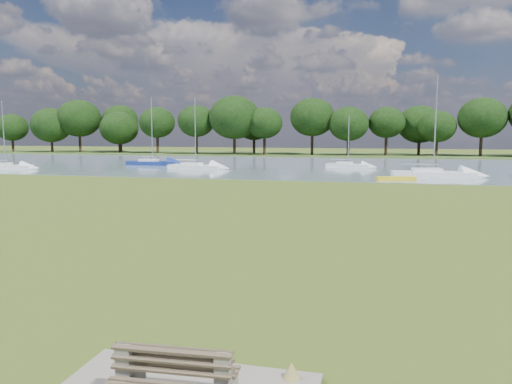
% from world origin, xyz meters
% --- Properties ---
extents(ground, '(220.00, 220.00, 0.00)m').
position_xyz_m(ground, '(0.00, 0.00, 0.00)').
color(ground, brown).
extents(river, '(220.00, 40.00, 0.10)m').
position_xyz_m(river, '(0.00, 42.00, 0.00)').
color(river, gray).
rests_on(river, ground).
extents(far_bank, '(220.00, 20.00, 0.40)m').
position_xyz_m(far_bank, '(0.00, 72.00, 0.00)').
color(far_bank, '#4C6626').
rests_on(far_bank, ground).
extents(bench_pair, '(1.93, 1.20, 1.01)m').
position_xyz_m(bench_pair, '(0.00, -14.00, 0.51)').
color(bench_pair, gray).
rests_on(bench_pair, concrete_pad).
extents(kayak, '(3.45, 1.69, 0.34)m').
position_xyz_m(kayak, '(4.56, 24.19, 0.22)').
color(kayak, yellow).
rests_on(kayak, river).
extents(tree_line, '(131.61, 8.56, 10.36)m').
position_xyz_m(tree_line, '(-4.55, 68.00, 6.16)').
color(tree_line, black).
rests_on(tree_line, far_bank).
extents(sailboat_0, '(5.29, 2.36, 6.04)m').
position_xyz_m(sailboat_0, '(-0.47, 39.02, 0.45)').
color(sailboat_0, white).
rests_on(sailboat_0, river).
extents(sailboat_2, '(7.53, 2.78, 9.28)m').
position_xyz_m(sailboat_2, '(7.93, 27.99, 0.55)').
color(sailboat_2, white).
rests_on(sailboat_2, river).
extents(sailboat_4, '(6.58, 2.06, 8.53)m').
position_xyz_m(sailboat_4, '(-24.84, 37.65, 0.51)').
color(sailboat_4, navy).
rests_on(sailboat_4, river).
extents(sailboat_5, '(6.01, 2.70, 7.63)m').
position_xyz_m(sailboat_5, '(-38.00, 27.34, 0.47)').
color(sailboat_5, white).
rests_on(sailboat_5, river).
extents(sailboat_7, '(6.64, 2.79, 8.03)m').
position_xyz_m(sailboat_7, '(-17.25, 32.89, 0.47)').
color(sailboat_7, white).
rests_on(sailboat_7, river).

